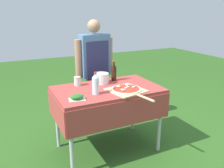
{
  "coord_description": "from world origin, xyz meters",
  "views": [
    {
      "loc": [
        -1.06,
        -2.31,
        1.63
      ],
      "look_at": [
        0.06,
        0.0,
        0.82
      ],
      "focal_mm": 38.0,
      "sensor_mm": 36.0,
      "label": 1
    }
  ],
  "objects_px": {
    "oil_bottle": "(114,73)",
    "water_bottle": "(96,84)",
    "prep_table": "(107,96)",
    "sauce_jar": "(77,82)",
    "herb_container": "(77,97)",
    "pizza_on_peel": "(127,90)",
    "mixing_tub": "(102,78)",
    "person_cook": "(95,66)"
  },
  "relations": [
    {
      "from": "oil_bottle",
      "to": "water_bottle",
      "type": "bearing_deg",
      "value": -136.98
    },
    {
      "from": "prep_table",
      "to": "oil_bottle",
      "type": "xyz_separation_m",
      "value": [
        0.2,
        0.24,
        0.19
      ]
    },
    {
      "from": "oil_bottle",
      "to": "prep_table",
      "type": "bearing_deg",
      "value": -129.81
    },
    {
      "from": "sauce_jar",
      "to": "herb_container",
      "type": "bearing_deg",
      "value": -108.49
    },
    {
      "from": "prep_table",
      "to": "sauce_jar",
      "type": "xyz_separation_m",
      "value": [
        -0.27,
        0.24,
        0.14
      ]
    },
    {
      "from": "sauce_jar",
      "to": "pizza_on_peel",
      "type": "bearing_deg",
      "value": -44.94
    },
    {
      "from": "water_bottle",
      "to": "pizza_on_peel",
      "type": "bearing_deg",
      "value": -9.53
    },
    {
      "from": "pizza_on_peel",
      "to": "water_bottle",
      "type": "xyz_separation_m",
      "value": [
        -0.34,
        0.06,
        0.1
      ]
    },
    {
      "from": "herb_container",
      "to": "prep_table",
      "type": "bearing_deg",
      "value": 25.46
    },
    {
      "from": "prep_table",
      "to": "mixing_tub",
      "type": "bearing_deg",
      "value": 85.7
    },
    {
      "from": "prep_table",
      "to": "herb_container",
      "type": "bearing_deg",
      "value": -154.54
    },
    {
      "from": "pizza_on_peel",
      "to": "oil_bottle",
      "type": "height_order",
      "value": "oil_bottle"
    },
    {
      "from": "herb_container",
      "to": "sauce_jar",
      "type": "height_order",
      "value": "sauce_jar"
    },
    {
      "from": "sauce_jar",
      "to": "person_cook",
      "type": "bearing_deg",
      "value": 46.7
    },
    {
      "from": "oil_bottle",
      "to": "sauce_jar",
      "type": "height_order",
      "value": "oil_bottle"
    },
    {
      "from": "oil_bottle",
      "to": "mixing_tub",
      "type": "distance_m",
      "value": 0.19
    },
    {
      "from": "pizza_on_peel",
      "to": "oil_bottle",
      "type": "xyz_separation_m",
      "value": [
        0.05,
        0.42,
        0.09
      ]
    },
    {
      "from": "oil_bottle",
      "to": "sauce_jar",
      "type": "xyz_separation_m",
      "value": [
        -0.47,
        -0.0,
        -0.05
      ]
    },
    {
      "from": "prep_table",
      "to": "pizza_on_peel",
      "type": "bearing_deg",
      "value": -51.0
    },
    {
      "from": "pizza_on_peel",
      "to": "water_bottle",
      "type": "height_order",
      "value": "water_bottle"
    },
    {
      "from": "prep_table",
      "to": "person_cook",
      "type": "xyz_separation_m",
      "value": [
        0.11,
        0.64,
        0.2
      ]
    },
    {
      "from": "pizza_on_peel",
      "to": "sauce_jar",
      "type": "distance_m",
      "value": 0.6
    },
    {
      "from": "sauce_jar",
      "to": "water_bottle",
      "type": "bearing_deg",
      "value": -77.34
    },
    {
      "from": "pizza_on_peel",
      "to": "mixing_tub",
      "type": "distance_m",
      "value": 0.4
    },
    {
      "from": "prep_table",
      "to": "oil_bottle",
      "type": "bearing_deg",
      "value": 50.19
    },
    {
      "from": "oil_bottle",
      "to": "herb_container",
      "type": "distance_m",
      "value": 0.76
    },
    {
      "from": "oil_bottle",
      "to": "water_bottle",
      "type": "relative_size",
      "value": 1.04
    },
    {
      "from": "person_cook",
      "to": "prep_table",
      "type": "bearing_deg",
      "value": 73.78
    },
    {
      "from": "prep_table",
      "to": "pizza_on_peel",
      "type": "xyz_separation_m",
      "value": [
        0.15,
        -0.18,
        0.11
      ]
    },
    {
      "from": "person_cook",
      "to": "sauce_jar",
      "type": "relative_size",
      "value": 14.34
    },
    {
      "from": "prep_table",
      "to": "person_cook",
      "type": "height_order",
      "value": "person_cook"
    },
    {
      "from": "person_cook",
      "to": "sauce_jar",
      "type": "height_order",
      "value": "person_cook"
    },
    {
      "from": "prep_table",
      "to": "sauce_jar",
      "type": "height_order",
      "value": "sauce_jar"
    },
    {
      "from": "water_bottle",
      "to": "herb_container",
      "type": "distance_m",
      "value": 0.26
    },
    {
      "from": "person_cook",
      "to": "water_bottle",
      "type": "xyz_separation_m",
      "value": [
        -0.3,
        -0.77,
        0.0
      ]
    },
    {
      "from": "water_bottle",
      "to": "sauce_jar",
      "type": "height_order",
      "value": "water_bottle"
    },
    {
      "from": "sauce_jar",
      "to": "oil_bottle",
      "type": "bearing_deg",
      "value": 0.08
    },
    {
      "from": "oil_bottle",
      "to": "mixing_tub",
      "type": "height_order",
      "value": "oil_bottle"
    },
    {
      "from": "oil_bottle",
      "to": "sauce_jar",
      "type": "bearing_deg",
      "value": -179.92
    },
    {
      "from": "person_cook",
      "to": "mixing_tub",
      "type": "height_order",
      "value": "person_cook"
    },
    {
      "from": "prep_table",
      "to": "pizza_on_peel",
      "type": "distance_m",
      "value": 0.26
    },
    {
      "from": "water_bottle",
      "to": "mixing_tub",
      "type": "xyz_separation_m",
      "value": [
        0.21,
        0.32,
        -0.05
      ]
    }
  ]
}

